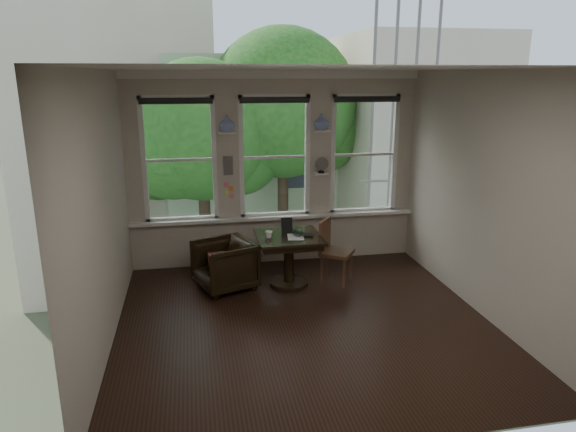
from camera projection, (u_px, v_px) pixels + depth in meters
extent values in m
plane|color=black|center=(304.00, 322.00, 6.30)|extent=(4.50, 4.50, 0.00)
plane|color=silver|center=(307.00, 68.00, 5.51)|extent=(4.50, 4.50, 0.00)
plane|color=#B8AC9D|center=(274.00, 170.00, 8.04)|extent=(4.50, 0.00, 4.50)
plane|color=#B8AC9D|center=(372.00, 277.00, 3.77)|extent=(4.50, 0.00, 4.50)
plane|color=#B8AC9D|center=(101.00, 213.00, 5.50)|extent=(0.00, 4.50, 4.50)
plane|color=#B8AC9D|center=(484.00, 196.00, 6.31)|extent=(0.00, 4.50, 4.50)
cube|color=white|center=(227.00, 133.00, 7.65)|extent=(0.26, 0.16, 0.03)
cube|color=white|center=(322.00, 131.00, 7.91)|extent=(0.26, 0.16, 0.03)
cube|color=#59544F|center=(228.00, 166.00, 7.81)|extent=(0.14, 0.06, 0.28)
imported|color=white|center=(227.00, 123.00, 7.62)|extent=(0.24, 0.24, 0.25)
imported|color=white|center=(322.00, 122.00, 7.87)|extent=(0.24, 0.24, 0.25)
imported|color=black|center=(225.00, 265.00, 7.22)|extent=(0.99, 0.97, 0.70)
cube|color=maroon|center=(224.00, 258.00, 7.19)|extent=(0.45, 0.45, 0.06)
imported|color=black|center=(303.00, 236.00, 7.17)|extent=(0.34, 0.29, 0.02)
imported|color=white|center=(269.00, 235.00, 7.11)|extent=(0.12, 0.12, 0.10)
imported|color=white|center=(298.00, 233.00, 7.15)|extent=(0.14, 0.14, 0.10)
cube|color=black|center=(287.00, 225.00, 7.32)|extent=(0.17, 0.09, 0.22)
cube|color=silver|center=(296.00, 237.00, 7.16)|extent=(0.26, 0.33, 0.00)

